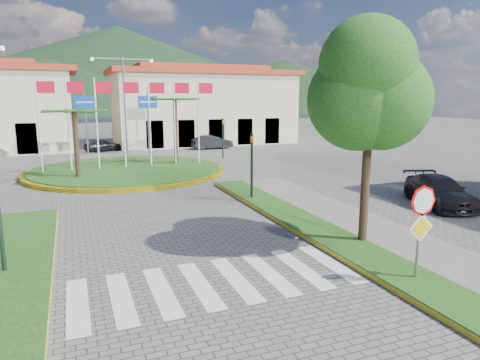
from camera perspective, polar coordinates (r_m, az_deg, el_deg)
name	(u,v)px	position (r m, az deg, el deg)	size (l,w,h in m)	color
sidewalk_right	(446,274)	(13.19, 25.80, -11.26)	(4.00, 28.00, 0.15)	gray
verge_right	(412,281)	(12.37, 21.94, -12.34)	(1.60, 28.00, 0.18)	#1C4012
crosswalk	(214,282)	(11.66, -3.45, -13.45)	(8.00, 3.00, 0.01)	silver
roundabout_island	(127,170)	(28.66, -14.80, 1.32)	(12.70, 12.70, 6.00)	yellow
stop_sign	(421,218)	(11.87, 23.01, -4.71)	(0.80, 0.11, 2.65)	slate
deciduous_tree	(371,86)	(14.14, 17.06, 11.95)	(3.60, 3.60, 6.80)	black
traffic_light_right	(252,160)	(19.90, 1.58, 2.68)	(0.15, 0.18, 3.20)	black
traffic_light_far	(223,134)	(34.14, -2.30, 6.17)	(0.18, 0.15, 3.20)	black
direction_sign_west	(86,113)	(37.10, -19.90, 8.38)	(1.60, 0.14, 5.20)	slate
direction_sign_east	(148,112)	(37.61, -12.19, 8.81)	(1.60, 0.14, 5.20)	slate
street_lamp_centre	(125,101)	(36.34, -15.14, 10.13)	(4.80, 0.16, 8.00)	slate
building_right	(203,106)	(46.05, -4.97, 9.84)	(19.08, 9.54, 8.05)	beige
hill_far_mid	(119,68)	(167.40, -15.84, 14.12)	(180.00, 180.00, 30.00)	black
hill_far_east	(284,85)	(159.04, 5.93, 12.48)	(120.00, 120.00, 18.00)	black
hill_near_back	(41,85)	(136.29, -25.00, 11.36)	(110.00, 110.00, 16.00)	black
car_dark_a	(103,145)	(40.55, -17.83, 4.44)	(1.29, 3.20, 1.09)	black
car_dark_b	(212,142)	(40.50, -3.73, 5.07)	(1.34, 3.85, 1.27)	black
car_side_right	(439,191)	(21.23, 25.01, -1.36)	(1.84, 4.52, 1.31)	black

